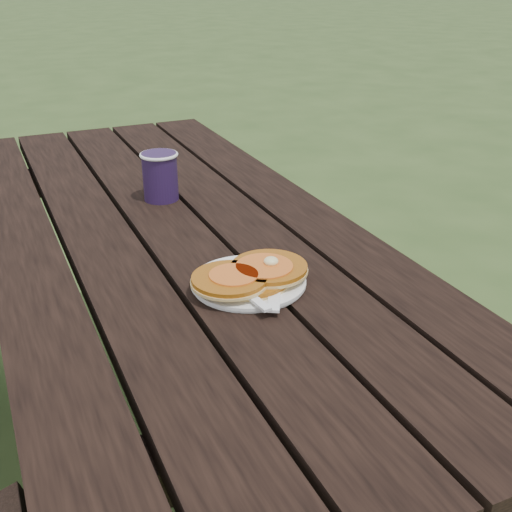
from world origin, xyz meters
name	(u,v)px	position (x,y,z in m)	size (l,w,h in m)	color
ground	(185,482)	(0.00, 0.00, 0.00)	(60.00, 60.00, 0.00)	#2F461E
picnic_table	(178,369)	(0.00, 0.00, 0.37)	(1.36, 1.80, 0.75)	black
plate	(248,283)	(0.04, -0.33, 0.76)	(0.20, 0.20, 0.01)	white
pancake_stack	(251,275)	(0.05, -0.34, 0.77)	(0.21, 0.15, 0.04)	#A85D13
knife	(275,285)	(0.08, -0.37, 0.76)	(0.02, 0.18, 0.01)	white
fork	(251,296)	(0.02, -0.40, 0.77)	(0.03, 0.16, 0.01)	white
coffee_cup	(160,174)	(0.03, 0.15, 0.81)	(0.09, 0.09, 0.11)	#25143A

